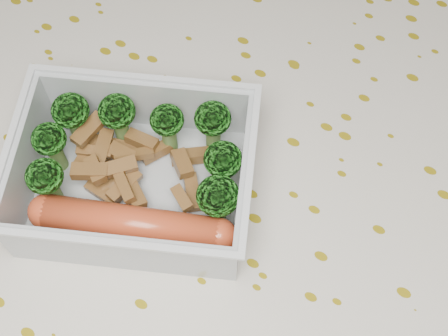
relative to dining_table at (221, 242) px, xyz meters
The scene contains 6 objects.
dining_table is the anchor object (origin of this frame).
tablecloth 0.05m from the dining_table, ahead, with size 1.46×0.96×0.19m.
lunch_container 0.12m from the dining_table, 154.52° to the right, with size 0.19×0.18×0.06m.
broccoli_florets 0.14m from the dining_table, behind, with size 0.15×0.12×0.05m.
meat_pile 0.12m from the dining_table, 164.60° to the right, with size 0.10×0.07×0.03m.
sausage 0.13m from the dining_table, 124.14° to the right, with size 0.13×0.06×0.02m.
Camera 1 is at (0.09, -0.16, 1.15)m, focal length 50.00 mm.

